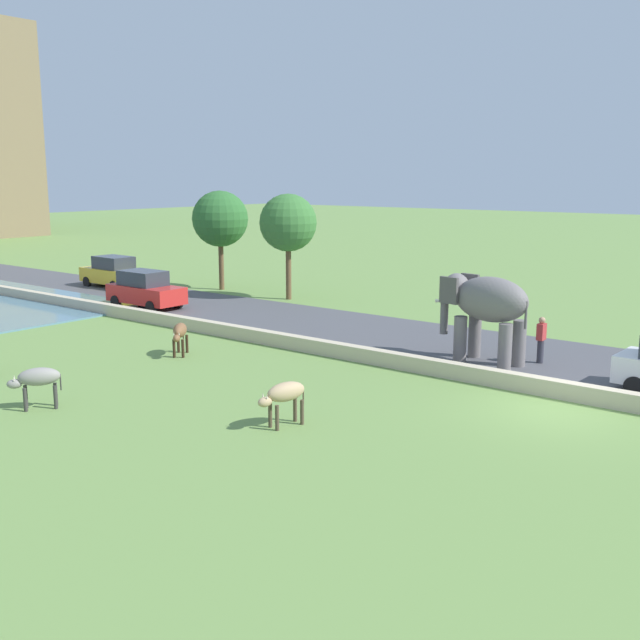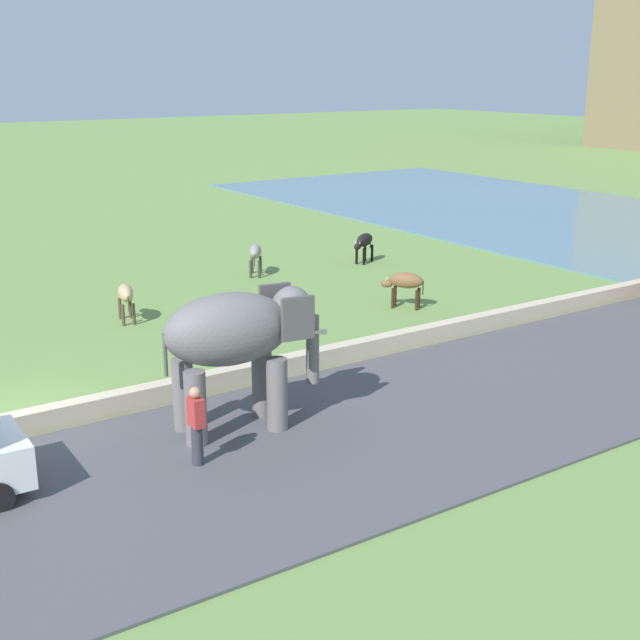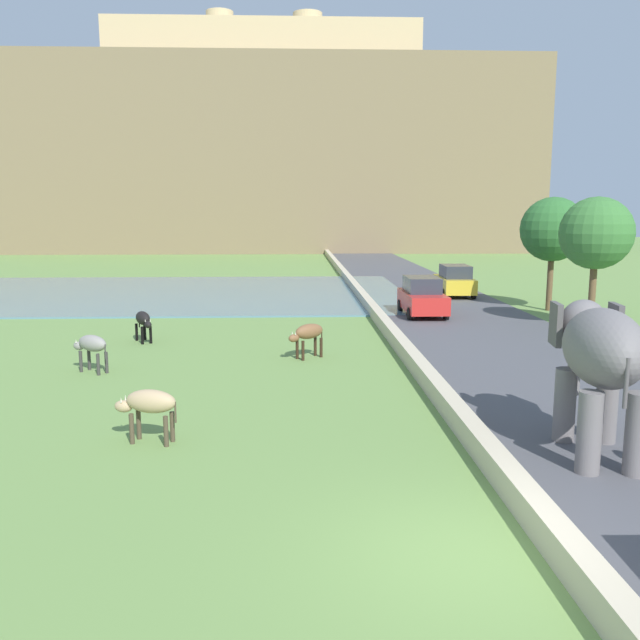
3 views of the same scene
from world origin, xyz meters
The scene contains 9 objects.
ground_plane centered at (0.00, 0.00, 0.00)m, with size 220.00×220.00×0.00m, color #6B8E47.
barrier_wall centered at (1.20, 18.00, 0.25)m, with size 0.40×110.00×0.51m, color beige.
lake centered at (-14.00, 30.22, 0.04)m, with size 36.00×18.00×0.08m, color slate.
elephant centered at (3.46, 3.81, 2.04)m, with size 1.79×3.56×2.99m.
person_beside_elephant centered at (4.56, 2.26, 0.87)m, with size 0.36×0.22×1.63m.
cow_brown centered at (-2.03, 12.77, 0.84)m, with size 1.30×1.11×1.15m.
cow_black centered at (-8.03, 15.69, 0.84)m, with size 0.95×1.38×1.15m.
cow_grey centered at (-8.56, 11.11, 0.84)m, with size 1.34×1.05×1.15m.
cow_tan centered at (-5.53, 4.89, 0.84)m, with size 1.42×0.70×1.15m.
Camera 2 is at (18.17, -4.17, 7.29)m, focal length 48.07 mm.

